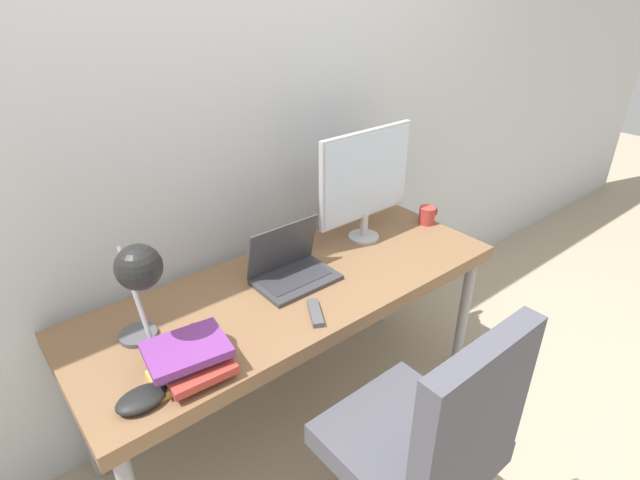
{
  "coord_description": "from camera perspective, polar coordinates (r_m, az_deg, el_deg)",
  "views": [
    {
      "loc": [
        -0.98,
        -1.03,
        1.83
      ],
      "look_at": [
        0.1,
        0.3,
        0.91
      ],
      "focal_mm": 28.0,
      "sensor_mm": 36.0,
      "label": 1
    }
  ],
  "objects": [
    {
      "name": "desk",
      "position": [
        2.04,
        -2.8,
        -6.51
      ],
      "size": [
        1.76,
        0.66,
        0.73
      ],
      "color": "brown",
      "rests_on": "ground_plane"
    },
    {
      "name": "monitor",
      "position": [
        2.23,
        5.26,
        6.99
      ],
      "size": [
        0.51,
        0.14,
        0.51
      ],
      "color": "#B7B7BC",
      "rests_on": "desk"
    },
    {
      "name": "book_stack",
      "position": [
        1.62,
        -14.73,
        -13.06
      ],
      "size": [
        0.27,
        0.24,
        0.1
      ],
      "color": "gold",
      "rests_on": "desk"
    },
    {
      "name": "game_controller",
      "position": [
        1.59,
        -19.69,
        -16.72
      ],
      "size": [
        0.15,
        0.1,
        0.04
      ],
      "color": "black",
      "rests_on": "desk"
    },
    {
      "name": "ground_plane",
      "position": [
        2.32,
        2.95,
        -23.83
      ],
      "size": [
        12.0,
        12.0,
        0.0
      ],
      "primitive_type": "plane",
      "color": "tan"
    },
    {
      "name": "desk_lamp",
      "position": [
        1.56,
        -20.02,
        -3.82
      ],
      "size": [
        0.14,
        0.29,
        0.42
      ],
      "color": "#4C4C51",
      "rests_on": "desk"
    },
    {
      "name": "tv_remote",
      "position": [
        1.83,
        -0.55,
        -8.32
      ],
      "size": [
        0.11,
        0.15,
        0.02
      ],
      "color": "#4C4C51",
      "rests_on": "desk"
    },
    {
      "name": "mug",
      "position": [
        2.52,
        12.18,
        2.79
      ],
      "size": [
        0.12,
        0.08,
        0.09
      ],
      "color": "#B23833",
      "rests_on": "desk"
    },
    {
      "name": "office_chair",
      "position": [
        1.69,
        12.48,
        -21.32
      ],
      "size": [
        0.55,
        0.58,
        1.01
      ],
      "color": "black",
      "rests_on": "ground_plane"
    },
    {
      "name": "laptop",
      "position": [
        2.01,
        -3.26,
        -3.28
      ],
      "size": [
        0.32,
        0.22,
        0.23
      ],
      "color": "#38383D",
      "rests_on": "desk"
    },
    {
      "name": "wall_back",
      "position": [
        2.07,
        -9.93,
        13.16
      ],
      "size": [
        8.0,
        0.05,
        2.6
      ],
      "color": "silver",
      "rests_on": "ground_plane"
    }
  ]
}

